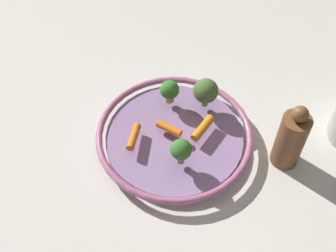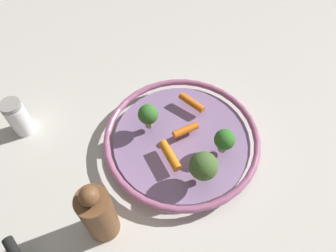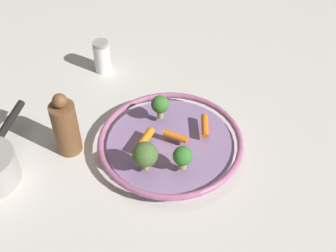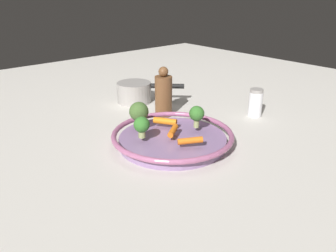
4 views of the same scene
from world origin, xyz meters
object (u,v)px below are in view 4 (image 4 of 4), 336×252
pepper_mill (164,95)px  saucepan (135,92)px  broccoli_floret_edge (139,112)px  salt_shaker (255,103)px  baby_carrot_right (173,131)px  serving_bowl (173,138)px  baby_carrot_back (165,121)px  broccoli_floret_large (197,114)px  broccoli_floret_small (142,125)px  baby_carrot_left (190,141)px

pepper_mill → saucepan: 0.16m
broccoli_floret_edge → salt_shaker: (0.36, -0.09, -0.03)m
baby_carrot_right → pepper_mill: (0.12, 0.18, 0.02)m
serving_bowl → baby_carrot_back: size_ratio=4.97×
broccoli_floret_large → pepper_mill: pepper_mill is taller
pepper_mill → broccoli_floret_small: bearing=-142.5°
baby_carrot_back → salt_shaker: salt_shaker is taller
salt_shaker → broccoli_floret_edge: bearing=165.3°
serving_bowl → salt_shaker: size_ratio=3.59×
pepper_mill → saucepan: size_ratio=0.82×
baby_carrot_right → serving_bowl: bearing=52.6°
baby_carrot_right → broccoli_floret_large: 0.08m
serving_bowl → broccoli_floret_edge: (-0.04, 0.08, 0.05)m
baby_carrot_left → salt_shaker: 0.34m
serving_bowl → baby_carrot_left: (-0.02, -0.08, 0.02)m
serving_bowl → broccoli_floret_edge: size_ratio=4.71×
baby_carrot_left → broccoli_floret_edge: size_ratio=0.90×
baby_carrot_back → saucepan: bearing=68.3°
baby_carrot_left → pepper_mill: 0.28m
baby_carrot_back → salt_shaker: bearing=-11.5°
baby_carrot_right → salt_shaker: (0.33, -0.00, -0.00)m
broccoli_floret_edge → saucepan: broccoli_floret_edge is taller
salt_shaker → baby_carrot_left: bearing=-169.1°
baby_carrot_left → baby_carrot_back: 0.13m
saucepan → broccoli_floret_large: bearing=-100.8°
serving_bowl → broccoli_floret_small: broccoli_floret_small is taller
serving_bowl → broccoli_floret_large: broccoli_floret_large is taller
broccoli_floret_small → broccoli_floret_edge: bearing=58.2°
baby_carrot_back → broccoli_floret_small: broccoli_floret_small is taller
baby_carrot_right → pepper_mill: 0.22m
salt_shaker → serving_bowl: bearing=177.9°
baby_carrot_right → baby_carrot_left: size_ratio=0.90×
broccoli_floret_large → serving_bowl: bearing=165.2°
saucepan → broccoli_floret_edge: bearing=-124.3°
salt_shaker → baby_carrot_right: bearing=179.4°
baby_carrot_left → broccoli_floret_small: size_ratio=1.12×
saucepan → pepper_mill: bearing=-94.5°
baby_carrot_back → broccoli_floret_large: size_ratio=1.08×
serving_bowl → saucepan: (0.13, 0.33, 0.02)m
baby_carrot_right → pepper_mill: size_ratio=0.34×
baby_carrot_left → salt_shaker: (0.34, 0.06, -0.00)m
baby_carrot_right → saucepan: saucepan is taller
baby_carrot_left → pepper_mill: pepper_mill is taller
baby_carrot_right → pepper_mill: bearing=55.3°
pepper_mill → salt_shaker: bearing=-42.4°
broccoli_floret_edge → pepper_mill: pepper_mill is taller
broccoli_floret_small → serving_bowl: bearing=-17.4°
broccoli_floret_small → baby_carrot_right: bearing=-24.5°
baby_carrot_back → broccoli_floret_small: size_ratio=1.18×
broccoli_floret_small → broccoli_floret_large: size_ratio=0.91×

